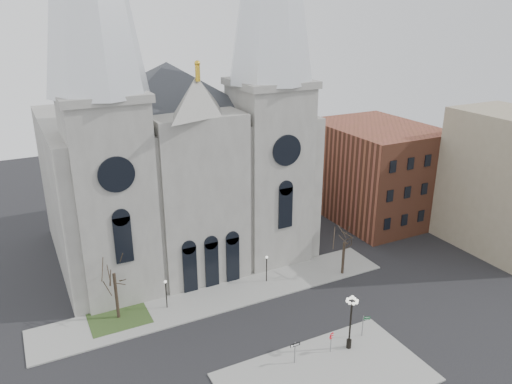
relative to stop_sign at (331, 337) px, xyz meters
name	(u,v)px	position (x,y,z in m)	size (l,w,h in m)	color
ground	(268,354)	(-5.29, 2.41, -1.70)	(160.00, 160.00, 0.00)	black
sidewalk_near	(326,377)	(-2.29, -2.59, -1.63)	(18.00, 10.00, 0.14)	gray
sidewalk_far	(221,296)	(-5.29, 13.41, -1.63)	(40.00, 6.00, 0.14)	gray
grass_patch	(119,318)	(-16.29, 14.41, -1.61)	(6.00, 5.00, 0.18)	#30451D
cathedral	(177,112)	(-5.29, 25.27, 16.78)	(33.00, 26.66, 54.00)	gray
bg_building_brick	(375,171)	(24.71, 24.41, 5.30)	(14.00, 18.00, 14.00)	brown
bg_building_tan	(506,182)	(32.71, 8.41, 7.30)	(10.00, 14.00, 18.00)	gray
tree_left	(114,271)	(-16.29, 14.41, 3.88)	(3.20, 3.20, 7.50)	black
tree_right	(344,240)	(9.71, 11.41, 2.76)	(3.20, 3.20, 6.00)	black
ped_lamp_left	(166,289)	(-11.29, 13.91, 0.63)	(0.32, 0.32, 3.26)	black
ped_lamp_right	(267,264)	(0.71, 13.91, 0.63)	(0.32, 0.32, 3.26)	black
stop_sign	(331,337)	(0.00, 0.00, 0.00)	(0.78, 0.08, 2.16)	slate
globe_lamp	(351,315)	(1.88, -0.28, 1.97)	(1.57, 1.57, 5.62)	black
one_way_sign	(295,349)	(-3.77, 0.18, -0.06)	(0.98, 0.10, 2.22)	slate
street_name_sign	(364,324)	(4.18, 0.55, -0.24)	(0.67, 0.32, 2.25)	slate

